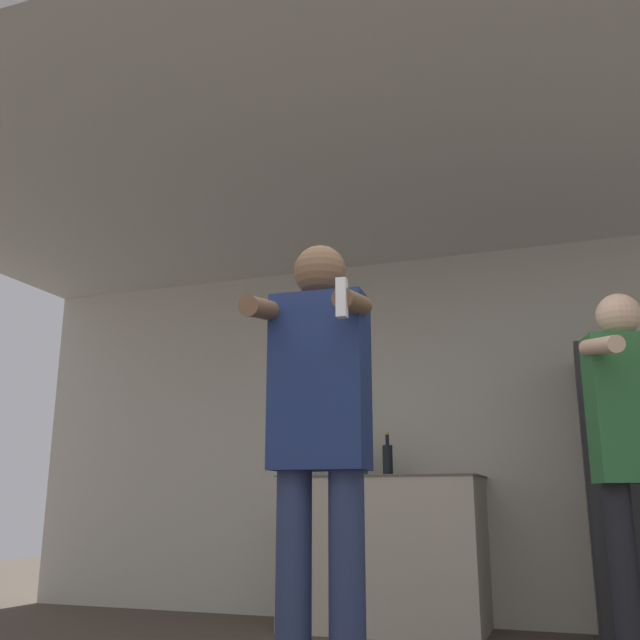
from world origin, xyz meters
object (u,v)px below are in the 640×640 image
person_woman_foreground (320,436)px  person_man_side (634,447)px  bottle_clear_vodka (309,457)px  bottle_green_wine (363,458)px  bottle_tall_gin (388,459)px  bottle_dark_rum (345,461)px

person_woman_foreground → person_man_side: person_woman_foreground is taller
bottle_clear_vodka → bottle_green_wine: 0.39m
bottle_clear_vodka → bottle_green_wine: size_ratio=1.04×
bottle_clear_vodka → bottle_green_wine: bearing=-0.0°
bottle_clear_vodka → bottle_tall_gin: 0.56m
bottle_tall_gin → bottle_green_wine: bottle_green_wine is taller
bottle_clear_vodka → person_man_side: bearing=-34.0°
bottle_clear_vodka → bottle_tall_gin: (0.56, 0.00, -0.02)m
bottle_tall_gin → bottle_dark_rum: 0.30m
bottle_dark_rum → person_woman_foreground: person_woman_foreground is taller
bottle_clear_vodka → person_woman_foreground: size_ratio=0.18×
bottle_green_wine → person_man_side: bearing=-40.0°
bottle_clear_vodka → bottle_green_wine: (0.39, -0.00, -0.01)m
bottle_clear_vodka → person_man_side: (1.99, -1.34, -0.07)m
bottle_dark_rum → bottle_clear_vodka: bearing=180.0°
bottle_tall_gin → person_woman_foreground: size_ratio=0.16×
bottle_green_wine → bottle_tall_gin: bearing=0.0°
bottle_tall_gin → bottle_dark_rum: bearing=-180.0°
bottle_green_wine → person_man_side: size_ratio=0.18×
bottle_tall_gin → bottle_clear_vodka: bearing=180.0°
person_man_side → bottle_green_wine: bearing=140.0°
person_man_side → bottle_dark_rum: bearing=142.2°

